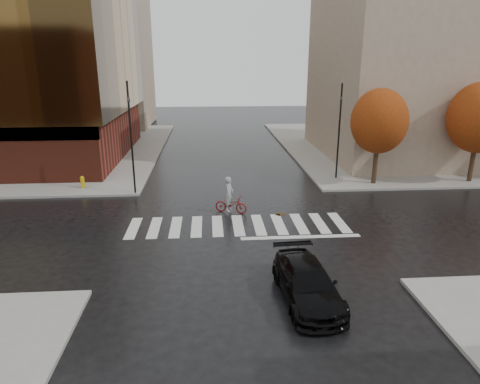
{
  "coord_description": "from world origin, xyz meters",
  "views": [
    {
      "loc": [
        -1.46,
        -20.63,
        8.47
      ],
      "look_at": [
        0.07,
        0.04,
        2.0
      ],
      "focal_mm": 32.0,
      "sensor_mm": 36.0,
      "label": 1
    }
  ],
  "objects_px": {
    "sedan": "(307,283)",
    "traffic_light_nw": "(131,131)",
    "fire_hydrant": "(82,181)",
    "cyclist": "(230,201)",
    "traffic_light_ne": "(339,126)"
  },
  "relations": [
    {
      "from": "traffic_light_nw",
      "to": "fire_hydrant",
      "type": "relative_size",
      "value": 8.69
    },
    {
      "from": "sedan",
      "to": "cyclist",
      "type": "bearing_deg",
      "value": 100.16
    },
    {
      "from": "sedan",
      "to": "fire_hydrant",
      "type": "bearing_deg",
      "value": 125.73
    },
    {
      "from": "cyclist",
      "to": "fire_hydrant",
      "type": "bearing_deg",
      "value": 82.93
    },
    {
      "from": "traffic_light_ne",
      "to": "fire_hydrant",
      "type": "relative_size",
      "value": 8.27
    },
    {
      "from": "cyclist",
      "to": "traffic_light_ne",
      "type": "relative_size",
      "value": 0.32
    },
    {
      "from": "traffic_light_nw",
      "to": "fire_hydrant",
      "type": "distance_m",
      "value": 5.32
    },
    {
      "from": "cyclist",
      "to": "fire_hydrant",
      "type": "height_order",
      "value": "cyclist"
    },
    {
      "from": "fire_hydrant",
      "to": "traffic_light_ne",
      "type": "bearing_deg",
      "value": 4.16
    },
    {
      "from": "sedan",
      "to": "traffic_light_nw",
      "type": "xyz_separation_m",
      "value": [
        -8.29,
        13.31,
        3.47
      ]
    },
    {
      "from": "sedan",
      "to": "traffic_light_nw",
      "type": "bearing_deg",
      "value": 118.48
    },
    {
      "from": "sedan",
      "to": "cyclist",
      "type": "relative_size",
      "value": 2.2
    },
    {
      "from": "traffic_light_ne",
      "to": "fire_hydrant",
      "type": "xyz_separation_m",
      "value": [
        -17.79,
        -1.29,
        -3.32
      ]
    },
    {
      "from": "traffic_light_nw",
      "to": "traffic_light_ne",
      "type": "relative_size",
      "value": 1.05
    },
    {
      "from": "cyclist",
      "to": "traffic_light_nw",
      "type": "relative_size",
      "value": 0.3
    }
  ]
}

